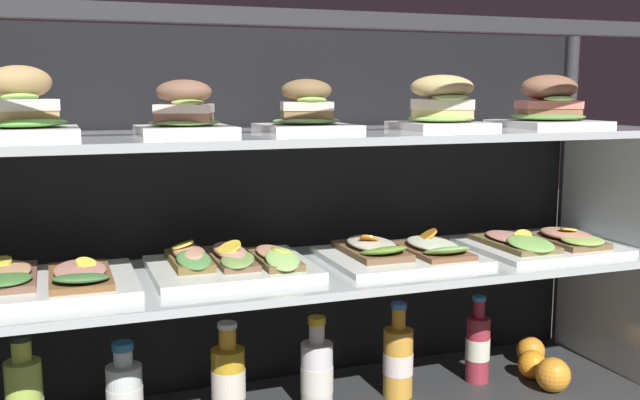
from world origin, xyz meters
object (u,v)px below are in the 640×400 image
Objects in this scene: juice_bottle_front_right_end at (478,346)px; juice_bottle_front_fourth at (125,397)px; plated_roll_sandwich_left_of_center at (307,112)px; open_sandwich_tray_right_of_center at (402,252)px; plated_roll_sandwich_mid_left at (185,113)px; orange_fruit_beside_bottles at (531,364)px; open_sandwich_tray_center at (231,262)px; orange_fruit_rolled_forward at (531,351)px; plated_roll_sandwich_near_left_corner at (548,108)px; open_sandwich_tray_far_left at (45,280)px; juice_bottle_front_middle at (228,381)px; orange_fruit_near_left_post at (553,375)px; plated_roll_sandwich_right_of_center at (442,108)px; plated_roll_sandwich_center at (21,112)px; open_sandwich_tray_left_of_center at (542,243)px; juice_bottle_back_right at (318,374)px; juice_bottle_back_center at (398,360)px.

juice_bottle_front_fourth is at bearing 179.59° from juice_bottle_front_right_end.
plated_roll_sandwich_left_of_center reaches higher than open_sandwich_tray_right_of_center.
plated_roll_sandwich_mid_left reaches higher than orange_fruit_beside_bottles.
open_sandwich_tray_center reaches higher than orange_fruit_rolled_forward.
juice_bottle_front_right_end is at bearing 164.10° from plated_roll_sandwich_near_left_corner.
plated_roll_sandwich_mid_left is at bearing -176.05° from plated_roll_sandwich_left_of_center.
juice_bottle_front_right_end is 2.94× the size of orange_fruit_rolled_forward.
open_sandwich_tray_center is (0.35, 0.02, 0.00)m from open_sandwich_tray_far_left.
juice_bottle_front_middle is (-0.01, 0.02, -0.26)m from open_sandwich_tray_center.
orange_fruit_near_left_post is (1.08, -0.08, -0.30)m from open_sandwich_tray_far_left.
orange_fruit_rolled_forward is at bearing 71.02° from orange_fruit_near_left_post.
open_sandwich_tray_center is 0.37m from open_sandwich_tray_right_of_center.
juice_bottle_front_right_end is (0.60, -0.00, 0.00)m from juice_bottle_front_middle.
open_sandwich_tray_center reaches higher than juice_bottle_front_fourth.
plated_roll_sandwich_right_of_center reaches higher than orange_fruit_beside_bottles.
juice_bottle_front_middle reaches higher than orange_fruit_near_left_post.
plated_roll_sandwich_center is 0.61× the size of open_sandwich_tray_right_of_center.
open_sandwich_tray_center reaches higher than open_sandwich_tray_right_of_center.
plated_roll_sandwich_center is at bearing 177.88° from open_sandwich_tray_center.
plated_roll_sandwich_center reaches higher than open_sandwich_tray_left_of_center.
juice_bottle_back_right is (0.56, -0.01, -0.57)m from plated_roll_sandwich_center.
juice_bottle_back_right is 2.92× the size of orange_fruit_rolled_forward.
juice_bottle_front_fourth is (-0.68, 0.05, -0.57)m from plated_roll_sandwich_right_of_center.
plated_roll_sandwich_near_left_corner is 0.99× the size of juice_bottle_front_middle.
orange_fruit_near_left_post is at bearing -108.98° from orange_fruit_rolled_forward.
orange_fruit_beside_bottles is at bearing -125.29° from orange_fruit_rolled_forward.
plated_roll_sandwich_mid_left is 2.64× the size of orange_fruit_beside_bottles.
juice_bottle_back_right is 0.41m from juice_bottle_front_right_end.
juice_bottle_front_right_end is at bearing -166.59° from orange_fruit_rolled_forward.
juice_bottle_front_fourth is 0.95m from orange_fruit_near_left_post.
juice_bottle_front_fourth is at bearing 177.35° from juice_bottle_back_right.
juice_bottle_back_right is at bearing -69.20° from plated_roll_sandwich_left_of_center.
plated_roll_sandwich_left_of_center is 0.90× the size of juice_bottle_front_middle.
plated_roll_sandwich_near_left_corner is at bearing -0.41° from open_sandwich_tray_far_left.
open_sandwich_tray_far_left is 0.60m from juice_bottle_back_right.
plated_roll_sandwich_mid_left is at bearing 166.89° from open_sandwich_tray_center.
juice_bottle_front_right_end is 0.20m from orange_fruit_rolled_forward.
open_sandwich_tray_right_of_center is 0.35m from open_sandwich_tray_left_of_center.
juice_bottle_front_fourth is 0.60m from juice_bottle_back_center.
plated_roll_sandwich_left_of_center reaches higher than open_sandwich_tray_center.
juice_bottle_front_middle is at bearing -177.14° from orange_fruit_rolled_forward.
juice_bottle_front_middle is at bearing 174.15° from plated_roll_sandwich_right_of_center.
plated_roll_sandwich_near_left_corner is 0.79m from juice_bottle_back_right.
open_sandwich_tray_far_left is 1.00× the size of open_sandwich_tray_left_of_center.
juice_bottle_front_middle is at bearing -175.06° from plated_roll_sandwich_left_of_center.
open_sandwich_tray_far_left is at bearing 179.22° from plated_roll_sandwich_right_of_center.
juice_bottle_back_center is (0.21, -0.03, -0.56)m from plated_roll_sandwich_left_of_center.
plated_roll_sandwich_mid_left is at bearing -178.41° from juice_bottle_front_middle.
orange_fruit_near_left_post is at bearing -7.65° from open_sandwich_tray_center.
plated_roll_sandwich_right_of_center is 0.40m from open_sandwich_tray_left_of_center.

